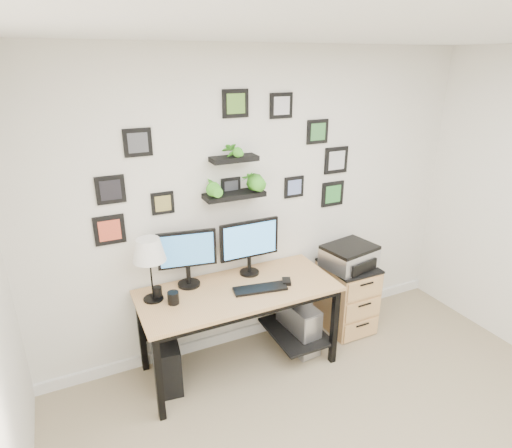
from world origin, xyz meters
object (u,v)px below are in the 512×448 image
pc_tower_grey (299,326)px  file_cabinet (347,296)px  monitor_left (187,254)px  mug (173,298)px  pc_tower_black (168,362)px  desk (241,299)px  table_lamp (149,251)px  printer (349,256)px  monitor_right (249,243)px

pc_tower_grey → file_cabinet: file_cabinet is taller
pc_tower_grey → monitor_left: bearing=167.0°
mug → pc_tower_black: bearing=153.2°
desk → pc_tower_black: 0.77m
table_lamp → printer: (1.80, -0.06, -0.38)m
table_lamp → mug: (0.12, -0.12, -0.36)m
desk → table_lamp: size_ratio=3.16×
monitor_left → table_lamp: 0.35m
monitor_left → monitor_right: monitor_right is taller
desk → printer: printer is taller
monitor_left → mug: 0.37m
pc_tower_grey → file_cabinet: size_ratio=0.69×
mug → pc_tower_black: size_ratio=0.24×
monitor_right → table_lamp: table_lamp is taller
desk → monitor_left: (-0.38, 0.19, 0.40)m
table_lamp → file_cabinet: size_ratio=0.76×
mug → file_cabinet: (1.70, 0.09, -0.46)m
table_lamp → monitor_right: bearing=4.7°
desk → pc_tower_grey: size_ratio=3.46×
monitor_left → pc_tower_grey: monitor_left is taller
desk → printer: 1.12m
desk → table_lamp: table_lamp is taller
table_lamp → mug: size_ratio=5.22×
printer → pc_tower_black: bearing=-179.1°
monitor_right → table_lamp: (-0.85, -0.07, 0.12)m
mug → monitor_right: bearing=14.9°
monitor_right → pc_tower_black: size_ratio=1.29×
pc_tower_grey → printer: (0.56, 0.07, 0.55)m
pc_tower_black → pc_tower_grey: size_ratio=0.88×
pc_tower_black → pc_tower_grey: 1.20m
desk → mug: mug is taller
desk → monitor_left: monitor_left is taller
desk → monitor_right: monitor_right is taller
mug → pc_tower_grey: mug is taller
desk → monitor_right: size_ratio=3.05×
monitor_right → pc_tower_grey: bearing=-25.7°
monitor_right → pc_tower_black: bearing=-169.2°
monitor_left → mug: size_ratio=4.92×
table_lamp → file_cabinet: (1.83, -0.04, -0.82)m
monitor_right → pc_tower_grey: 0.93m
mug → file_cabinet: bearing=2.9°
desk → file_cabinet: 1.17m
file_cabinet → pc_tower_black: bearing=-178.5°
printer → desk: bearing=-178.0°
monitor_left → printer: (1.49, -0.15, -0.25)m
desk → file_cabinet: desk is taller
monitor_right → mug: 0.78m
pc_tower_grey → file_cabinet: bearing=8.2°
desk → monitor_left: 0.58m
pc_tower_grey → file_cabinet: 0.60m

